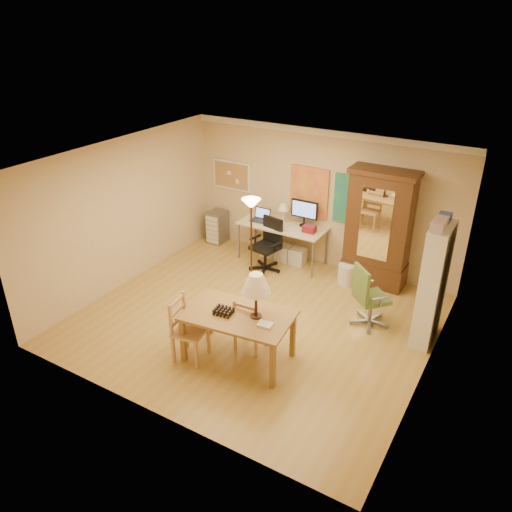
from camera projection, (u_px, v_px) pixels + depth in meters
The scene contains 16 objects.
floor at pixel (255, 319), 8.33m from camera, with size 5.50×5.50×0.00m, color #AF863E.
crown_molding at pixel (324, 132), 9.04m from camera, with size 5.50×0.08×0.12m, color white.
corkboard at pixel (232, 175), 10.50m from camera, with size 0.90×0.04×0.62m, color tan.
art_panel_left at pixel (309, 192), 9.70m from camera, with size 0.80×0.04×1.00m, color yellow.
art_panel_right at pixel (353, 200), 9.29m from camera, with size 0.75×0.04×0.95m, color teal.
dining_table at pixel (244, 306), 6.98m from camera, with size 1.64×1.09×1.45m.
ladder_chair_back at pixel (250, 326), 7.42m from camera, with size 0.43×0.41×0.88m.
ladder_chair_left at pixel (188, 331), 7.23m from camera, with size 0.51×0.52×0.99m.
torchiere_lamp at pixel (251, 219), 8.50m from camera, with size 0.33×0.33×1.80m.
computer_desk at pixel (285, 239), 10.05m from camera, with size 1.76×0.77×1.33m.
office_chair_black at pixel (266, 256), 9.81m from camera, with size 0.65×0.65×1.05m.
office_chair_green at pixel (368, 309), 8.08m from camera, with size 0.68×0.68×1.06m.
drawer_cart at pixel (217, 227), 10.95m from camera, with size 0.35×0.42×0.70m.
armoire at pixel (378, 236), 9.05m from camera, with size 1.19×0.57×2.19m.
bookshelf at pixel (433, 286), 7.42m from camera, with size 0.29×0.77×1.92m.
wastebin at pixel (346, 274), 9.32m from camera, with size 0.31×0.31×0.39m, color silver.
Camera 1 is at (3.57, -6.00, 4.67)m, focal length 35.00 mm.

